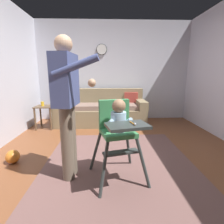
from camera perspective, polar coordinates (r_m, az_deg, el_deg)
ground at (r=2.48m, az=3.41°, el=-18.49°), size 5.60×6.86×0.10m
wall_far at (r=4.79m, az=0.54°, el=13.16°), size 4.80×0.06×2.58m
area_rug at (r=2.45m, az=2.49°, el=-17.49°), size 2.05×2.48×0.01m
couch at (r=4.35m, az=-3.59°, el=0.50°), size 2.18×0.86×0.86m
high_chair at (r=1.95m, az=1.95°, el=-4.18°), size 0.73×0.82×0.96m
adult_standing at (r=2.00m, az=-14.58°, el=3.29°), size 0.51×0.53×1.62m
toy_ball at (r=2.86m, az=-29.95°, el=-12.63°), size 0.19×0.19×0.19m
side_table at (r=4.23m, az=-21.22°, el=0.01°), size 0.40×0.40×0.52m
sippy_cup at (r=4.21m, az=-21.98°, el=2.53°), size 0.07×0.07×0.10m
wall_clock at (r=4.78m, az=-3.44°, el=19.90°), size 0.28×0.04×0.28m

